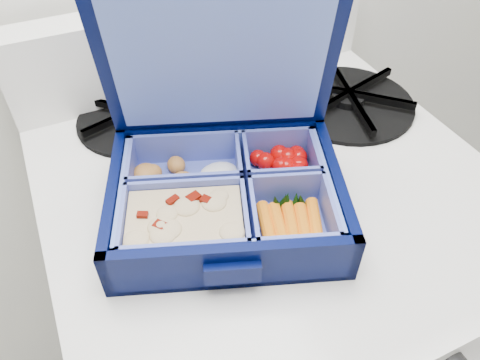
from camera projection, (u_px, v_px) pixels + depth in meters
name	position (u px, v px, depth m)	size (l,w,h in m)	color
stove	(259.00, 334.00, 0.85)	(0.53, 0.53, 0.80)	white
bento_box	(226.00, 197.00, 0.50)	(0.24, 0.19, 0.06)	#000632
burner_grate	(348.00, 97.00, 0.66)	(0.19, 0.19, 0.03)	black
burner_grate_rear	(136.00, 115.00, 0.64)	(0.16, 0.16, 0.02)	black
fork	(190.00, 134.00, 0.62)	(0.03, 0.19, 0.01)	#BABABA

